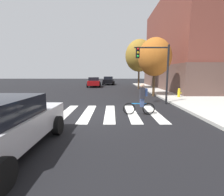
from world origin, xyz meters
TOP-DOWN VIEW (x-y plane):
  - ground_plane at (0.00, 0.00)m, footprint 120.00×120.00m
  - crosswalk_stripes at (-0.20, 0.00)m, footprint 8.00×4.14m
  - sedan_near at (-1.83, -4.67)m, footprint 2.25×4.64m
  - sedan_mid at (-1.81, 18.05)m, footprint 2.36×4.72m
  - sedan_far at (0.50, 23.36)m, footprint 2.41×4.78m
  - cyclist at (2.74, -0.34)m, footprint 1.71×0.37m
  - traffic_light_near at (4.29, 2.77)m, footprint 2.47×0.28m
  - fire_hydrant at (7.06, 5.26)m, footprint 0.33×0.22m
  - street_tree_near at (5.20, 6.82)m, footprint 3.11×3.11m
  - street_tree_mid at (5.01, 14.61)m, footprint 3.90×3.90m
  - corner_building at (16.63, 14.96)m, footprint 17.80×18.46m

SIDE VIEW (x-z plane):
  - ground_plane at x=0.00m, z-range 0.00..0.00m
  - crosswalk_stripes at x=-0.20m, z-range 0.00..0.01m
  - fire_hydrant at x=7.06m, z-range 0.14..0.92m
  - sedan_near at x=-1.83m, z-range 0.03..1.62m
  - sedan_mid at x=-1.81m, z-range 0.03..1.63m
  - sedan_far at x=0.50m, z-range 0.03..1.64m
  - cyclist at x=2.74m, z-range 0.00..1.69m
  - traffic_light_near at x=4.29m, z-range 0.76..4.96m
  - street_tree_near at x=5.20m, z-range 0.97..6.50m
  - street_tree_mid at x=5.01m, z-range 1.22..8.15m
  - corner_building at x=16.63m, z-range -0.05..12.34m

